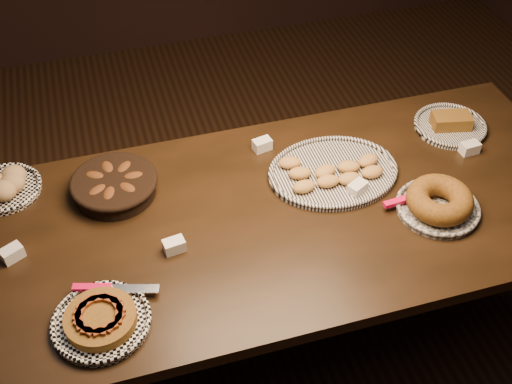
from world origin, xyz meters
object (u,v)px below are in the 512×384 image
object	(u,v)px
buffet_table	(264,230)
apple_tart_plate	(101,320)
bundt_cake_plate	(439,203)
madeleine_platter	(333,172)

from	to	relation	value
buffet_table	apple_tart_plate	world-z (taller)	apple_tart_plate
buffet_table	bundt_cake_plate	xyz separation A→B (m)	(0.59, -0.15, 0.11)
apple_tart_plate	bundt_cake_plate	xyz separation A→B (m)	(1.18, 0.15, 0.02)
bundt_cake_plate	madeleine_platter	bearing A→B (deg)	125.06
buffet_table	bundt_cake_plate	size ratio (longest dim) A/B	7.25
madeleine_platter	buffet_table	bearing A→B (deg)	-173.76
apple_tart_plate	madeleine_platter	xyz separation A→B (m)	(0.90, 0.42, -0.00)
buffet_table	bundt_cake_plate	distance (m)	0.62
apple_tart_plate	madeleine_platter	world-z (taller)	apple_tart_plate
buffet_table	bundt_cake_plate	world-z (taller)	bundt_cake_plate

